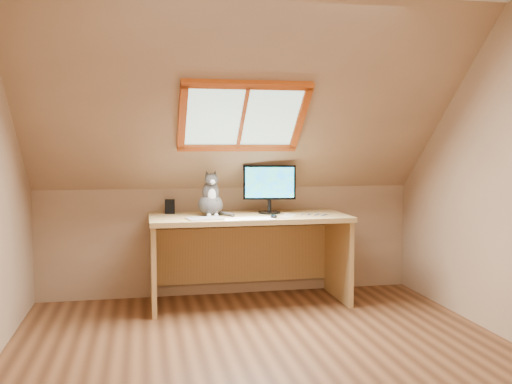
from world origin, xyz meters
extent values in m
plane|color=brown|center=(0.00, 0.00, 0.00)|extent=(3.50, 3.50, 0.00)
cube|color=tan|center=(0.00, -1.75, 1.20)|extent=(3.50, 0.02, 2.40)
cube|color=tan|center=(0.00, 1.75, 0.50)|extent=(3.50, 0.02, 1.00)
cube|color=tan|center=(0.00, 0.97, 1.70)|extent=(3.50, 1.56, 1.41)
cube|color=#B2E0CC|center=(0.00, 1.05, 1.63)|extent=(0.90, 0.53, 0.48)
cube|color=#BF4412|center=(0.00, 1.05, 1.63)|extent=(1.02, 0.64, 0.59)
cube|color=tan|center=(0.11, 1.38, 0.76)|extent=(1.72, 0.75, 0.04)
cube|color=tan|center=(-0.72, 1.38, 0.37)|extent=(0.04, 0.68, 0.74)
cube|color=tan|center=(0.94, 1.38, 0.37)|extent=(0.04, 0.68, 0.74)
cube|color=tan|center=(0.11, 1.73, 0.37)|extent=(1.62, 0.03, 0.52)
cylinder|color=black|center=(0.32, 1.46, 0.79)|extent=(0.20, 0.20, 0.02)
cylinder|color=black|center=(0.32, 1.46, 0.86)|extent=(0.03, 0.03, 0.11)
cube|color=black|center=(0.32, 1.46, 1.06)|extent=(0.47, 0.11, 0.31)
cube|color=#003EDA|center=(0.31, 1.44, 1.06)|extent=(0.43, 0.08, 0.27)
ellipsoid|color=#4A4541|center=(-0.22, 1.42, 0.88)|extent=(0.24, 0.28, 0.19)
ellipsoid|color=#4A4541|center=(-0.22, 1.40, 0.99)|extent=(0.15, 0.15, 0.20)
ellipsoid|color=silver|center=(-0.22, 1.34, 0.97)|extent=(0.07, 0.04, 0.12)
ellipsoid|color=#4A4541|center=(-0.22, 1.35, 1.10)|extent=(0.12, 0.11, 0.11)
sphere|color=silver|center=(-0.21, 1.31, 1.08)|extent=(0.04, 0.04, 0.04)
cone|color=#4A4541|center=(-0.25, 1.37, 1.15)|extent=(0.06, 0.05, 0.07)
cone|color=#4A4541|center=(-0.18, 1.38, 1.15)|extent=(0.06, 0.06, 0.07)
cube|color=black|center=(-0.56, 1.63, 0.85)|extent=(0.09, 0.09, 0.12)
cube|color=#B2B2B7|center=(-0.30, 1.17, 0.79)|extent=(0.32, 0.25, 0.01)
ellipsoid|color=black|center=(0.28, 1.13, 0.80)|extent=(0.06, 0.10, 0.03)
cube|color=white|center=(0.06, 1.12, 0.79)|extent=(0.33, 0.27, 0.00)
cube|color=white|center=(0.06, 1.12, 0.79)|extent=(0.32, 0.24, 0.00)
camera|label=1|loc=(-0.80, -3.49, 1.39)|focal=40.00mm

